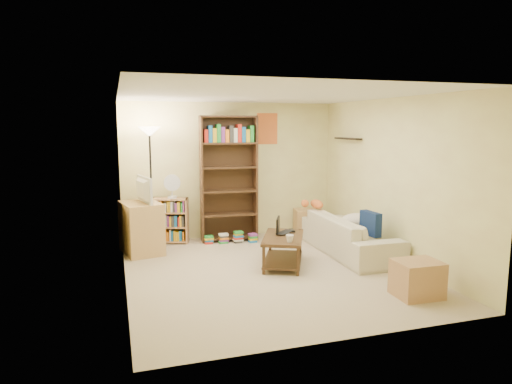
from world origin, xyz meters
TOP-DOWN VIEW (x-y plane):
  - room at (0.00, 0.01)m, footprint 4.50×4.54m
  - sofa at (1.55, 0.46)m, footprint 2.14×0.89m
  - navy_pillow at (1.64, 0.00)m, footprint 0.16×0.42m
  - cream_blanket at (1.70, 0.51)m, footprint 0.57×0.41m
  - tabby_cat at (1.29, 1.28)m, footprint 0.48×0.18m
  - coffee_table at (0.28, 0.18)m, footprint 0.94×1.16m
  - laptop at (0.39, 0.28)m, footprint 0.57×0.57m
  - laptop_screen at (0.26, 0.34)m, footprint 0.15×0.31m
  - mug at (0.24, -0.18)m, footprint 0.22×0.22m
  - tv_remote at (0.52, 0.44)m, footprint 0.08×0.19m
  - tv_stand at (-1.70, 1.51)m, footprint 0.72×0.89m
  - television at (-1.70, 1.51)m, footprint 0.78×0.41m
  - tall_bookshelf at (-0.12, 1.91)m, footprint 1.04×0.41m
  - short_bookshelf at (-1.17, 2.02)m, footprint 0.68×0.43m
  - desk_fan at (-1.13, 1.98)m, footprint 0.29×0.16m
  - floor_lamp at (-1.51, 1.68)m, footprint 0.35×0.35m
  - side_table at (1.42, 1.97)m, footprint 0.48×0.48m
  - end_cabinet at (1.41, -1.48)m, footprint 0.55×0.47m
  - book_stacks at (-0.13, 1.69)m, footprint 0.94×0.28m

SIDE VIEW (x-z plane):
  - book_stacks at x=-0.13m, z-range -0.02..0.19m
  - end_cabinet at x=1.41m, z-range 0.00..0.45m
  - side_table at x=1.42m, z-range 0.00..0.47m
  - coffee_table at x=0.28m, z-range 0.07..0.52m
  - sofa at x=1.55m, z-range 0.00..0.62m
  - short_bookshelf at x=-1.17m, z-range 0.00..0.81m
  - tv_stand at x=-1.70m, z-range 0.00..0.84m
  - tv_remote at x=0.52m, z-range 0.45..0.47m
  - laptop at x=0.39m, z-range 0.45..0.48m
  - mug at x=0.24m, z-range 0.45..0.56m
  - cream_blanket at x=1.70m, z-range 0.41..0.65m
  - laptop_screen at x=0.26m, z-range 0.47..0.70m
  - navy_pillow at x=1.64m, z-range 0.41..0.77m
  - tabby_cat at x=1.29m, z-range 0.62..0.79m
  - desk_fan at x=-1.13m, z-range 0.83..1.25m
  - television at x=-1.70m, z-range 0.84..1.26m
  - tall_bookshelf at x=-0.12m, z-range 0.06..2.32m
  - room at x=0.00m, z-range 0.36..2.88m
  - floor_lamp at x=-1.51m, z-range 0.61..2.67m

